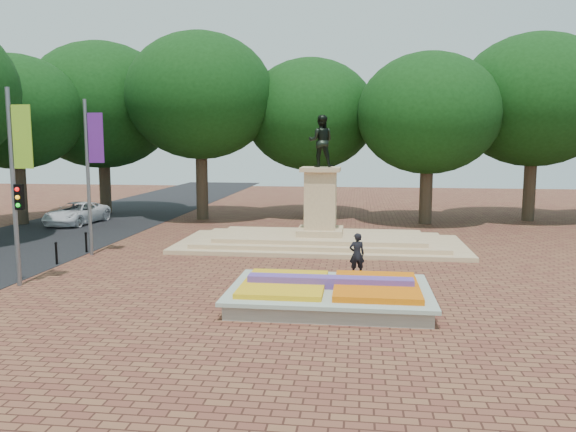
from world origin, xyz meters
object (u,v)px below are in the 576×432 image
object	(u,v)px
pedestrian	(357,254)
van	(76,213)
flower_bed	(331,293)
monument	(320,229)

from	to	relation	value
pedestrian	van	bearing A→B (deg)	-47.10
pedestrian	flower_bed	bearing A→B (deg)	65.11
monument	van	xyz separation A→B (m)	(-15.68, 5.56, -0.20)
monument	pedestrian	xyz separation A→B (m)	(1.82, -5.93, -0.05)
van	pedestrian	bearing A→B (deg)	-28.43
van	pedestrian	size ratio (longest dim) A/B	2.94
flower_bed	monument	world-z (taller)	monument
flower_bed	pedestrian	distance (m)	4.17
van	flower_bed	bearing A→B (deg)	-38.11
van	pedestrian	distance (m)	20.94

